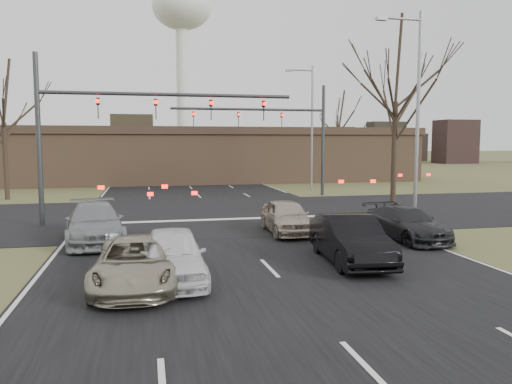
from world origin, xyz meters
TOP-DOWN VIEW (x-y plane):
  - ground at (0.00, 0.00)m, footprint 360.00×360.00m
  - road_main at (0.00, 60.00)m, footprint 14.00×300.00m
  - road_cross at (0.00, 15.00)m, footprint 200.00×14.00m
  - building at (2.00, 38.00)m, footprint 42.40×10.40m
  - water_tower at (6.00, 120.00)m, footprint 15.00×15.00m
  - mast_arm_near at (-5.23, 13.00)m, footprint 12.12×0.24m
  - mast_arm_far at (6.18, 23.00)m, footprint 11.12×0.24m
  - streetlight_right_near at (8.82, 10.00)m, footprint 2.34×0.25m
  - streetlight_right_far at (9.32, 27.00)m, footprint 2.34×0.25m
  - tree_right_near at (11.00, 16.00)m, footprint 6.90×6.90m
  - tree_left_far at (-13.00, 25.00)m, footprint 5.70×5.70m
  - tree_right_far at (15.00, 35.00)m, footprint 5.40×5.40m
  - car_silver_suv at (-4.00, 1.91)m, footprint 2.40×4.87m
  - car_white_sedan at (-3.00, 2.26)m, footprint 1.79×4.41m
  - car_black_hatch at (2.77, 3.22)m, footprint 1.99×4.78m
  - car_charcoal_sedan at (6.50, 6.30)m, footprint 2.12×4.67m
  - car_grey_ahead at (-5.71, 8.47)m, footprint 2.78×5.50m
  - car_silver_ahead at (2.18, 8.72)m, footprint 1.86×4.32m

SIDE VIEW (x-z plane):
  - ground at x=0.00m, z-range 0.00..0.00m
  - road_main at x=0.00m, z-range 0.00..0.02m
  - road_cross at x=0.00m, z-range 0.00..0.03m
  - car_charcoal_sedan at x=6.50m, z-range 0.00..1.33m
  - car_silver_suv at x=-4.00m, z-range 0.00..1.33m
  - car_silver_ahead at x=2.18m, z-range 0.00..1.45m
  - car_white_sedan at x=-3.00m, z-range 0.00..1.50m
  - car_grey_ahead at x=-5.71m, z-range 0.00..1.53m
  - car_black_hatch at x=2.77m, z-range 0.00..1.54m
  - building at x=2.00m, z-range 0.02..5.32m
  - mast_arm_far at x=6.18m, z-range 1.02..9.02m
  - mast_arm_near at x=-5.23m, z-range 1.07..9.07m
  - streetlight_right_near at x=8.82m, z-range 0.59..10.59m
  - streetlight_right_far at x=9.32m, z-range 0.59..10.59m
  - tree_right_far at x=15.00m, z-range 2.46..11.46m
  - tree_left_far at x=-13.00m, z-range 2.59..12.09m
  - tree_right_near at x=11.00m, z-range 3.15..14.65m
  - water_tower at x=6.00m, z-range 13.22..57.72m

